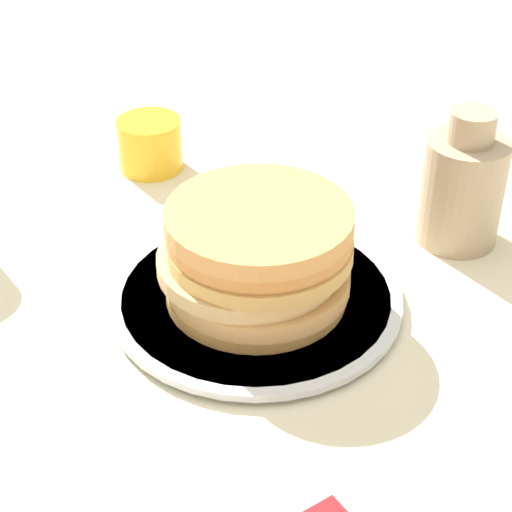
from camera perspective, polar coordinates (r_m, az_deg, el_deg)
ground_plane at (r=0.79m, az=-2.21°, el=-3.82°), size 4.00×4.00×0.00m
plate at (r=0.79m, az=0.00°, el=-2.78°), size 0.27×0.27×0.01m
pancake_stack at (r=0.76m, az=0.08°, el=0.17°), size 0.17×0.18×0.09m
juice_glass at (r=1.01m, az=-7.07°, el=7.41°), size 0.07×0.07×0.06m
cream_jug at (r=0.88m, az=13.62°, el=4.53°), size 0.08×0.08×0.14m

